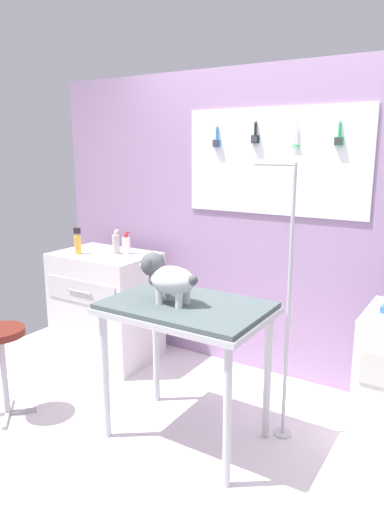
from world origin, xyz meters
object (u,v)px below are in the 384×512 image
Objects in this scene: grooming_arm at (287,316)px; counter_left at (106,306)px; grooming_table at (186,319)px; spray_bottle_tall at (126,245)px; stool at (1,347)px; dog at (167,277)px.

grooming_arm is 1.71m from counter_left.
grooming_table is 1.37m from counter_left.
spray_bottle_tall is (-1.02, 0.70, 0.20)m from grooming_table.
spray_bottle_tall is at bearing 84.54° from stool.
dog reaches higher than grooming_table.
stool is at bearing -159.76° from dog.
grooming_arm is 1.80m from stool.
stool is at bearing -95.46° from spray_bottle_tall.
grooming_arm is 4.15× the size of dog.
dog is 1.22m from stool.
counter_left is (-1.66, 0.28, -0.32)m from grooming_arm.
stool is (-1.61, -0.76, -0.28)m from grooming_arm.
counter_left is (-1.08, 0.66, -0.56)m from dog.
grooming_table is 1.25m from spray_bottle_tall.
grooming_table is 5.27× the size of spray_bottle_tall.
counter_left is 5.00× the size of spray_bottle_tall.
grooming_table is 1.56× the size of stool.
dog is at bearing -154.30° from grooming_table.
spray_bottle_tall is (-1.50, 0.36, 0.20)m from grooming_arm.
stool is (-1.13, -0.43, -0.28)m from grooming_table.
spray_bottle_tall reaches higher than counter_left.
grooming_arm reaches higher than counter_left.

